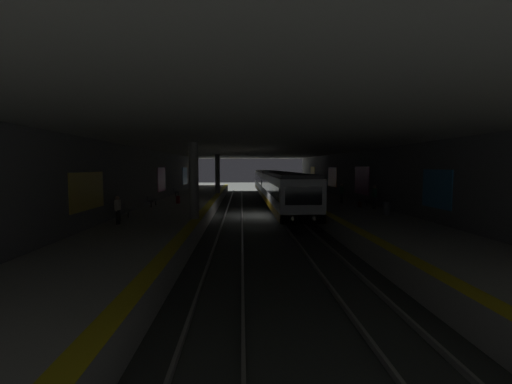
# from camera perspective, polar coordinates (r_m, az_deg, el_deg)

# --- Properties ---
(ground_plane) EXTENTS (120.00, 120.00, 0.00)m
(ground_plane) POSITION_cam_1_polar(r_m,az_deg,el_deg) (28.25, 0.59, -4.08)
(ground_plane) COLOR #383A38
(track_left) EXTENTS (60.00, 1.53, 0.16)m
(track_left) POSITION_cam_1_polar(r_m,az_deg,el_deg) (28.44, 5.03, -3.88)
(track_left) COLOR gray
(track_left) RESTS_ON ground
(track_right) EXTENTS (60.00, 1.53, 0.16)m
(track_right) POSITION_cam_1_polar(r_m,az_deg,el_deg) (28.21, -3.89, -3.94)
(track_right) COLOR gray
(track_right) RESTS_ON ground
(platform_left) EXTENTS (60.00, 5.30, 1.06)m
(platform_left) POSITION_cam_1_polar(r_m,az_deg,el_deg) (29.27, 13.51, -2.87)
(platform_left) COLOR #A8A59E
(platform_left) RESTS_ON ground
(platform_right) EXTENTS (60.00, 5.30, 1.06)m
(platform_right) POSITION_cam_1_polar(r_m,az_deg,el_deg) (28.59, -12.65, -3.03)
(platform_right) COLOR #A8A59E
(platform_right) RESTS_ON ground
(wall_left) EXTENTS (60.00, 0.56, 5.60)m
(wall_left) POSITION_cam_1_polar(r_m,az_deg,el_deg) (30.07, 18.88, 1.56)
(wall_left) COLOR slate
(wall_left) RESTS_ON ground
(wall_right) EXTENTS (60.00, 0.56, 5.60)m
(wall_right) POSITION_cam_1_polar(r_m,az_deg,el_deg) (29.07, -18.35, 1.48)
(wall_right) COLOR slate
(wall_right) RESTS_ON ground
(ceiling_slab) EXTENTS (60.00, 19.40, 0.40)m
(ceiling_slab) POSITION_cam_1_polar(r_m,az_deg,el_deg) (27.99, 0.60, 7.74)
(ceiling_slab) COLOR #ADAAA3
(ceiling_slab) RESTS_ON wall_left
(pillar_near) EXTENTS (0.56, 0.56, 4.55)m
(pillar_near) POSITION_cam_1_polar(r_m,az_deg,el_deg) (19.95, -10.70, 1.92)
(pillar_near) COLOR gray
(pillar_near) RESTS_ON platform_right
(pillar_far) EXTENTS (0.56, 0.56, 4.55)m
(pillar_far) POSITION_cam_1_polar(r_m,az_deg,el_deg) (39.16, -6.67, 3.13)
(pillar_far) COLOR gray
(pillar_far) RESTS_ON platform_right
(metro_train) EXTENTS (36.86, 2.83, 3.49)m
(metro_train) POSITION_cam_1_polar(r_m,az_deg,el_deg) (38.17, 3.08, 1.17)
(metro_train) COLOR silver
(metro_train) RESTS_ON track_left
(bench_left_near) EXTENTS (1.70, 0.47, 0.86)m
(bench_left_near) POSITION_cam_1_polar(r_m,az_deg,el_deg) (27.05, 19.31, -1.34)
(bench_left_near) COLOR #262628
(bench_left_near) RESTS_ON platform_left
(bench_left_mid) EXTENTS (1.70, 0.47, 0.86)m
(bench_left_mid) POSITION_cam_1_polar(r_m,az_deg,el_deg) (43.79, 10.76, 0.91)
(bench_left_mid) COLOR #262628
(bench_left_mid) RESTS_ON platform_left
(bench_right_near) EXTENTS (1.70, 0.47, 0.86)m
(bench_right_near) POSITION_cam_1_polar(r_m,az_deg,el_deg) (21.02, -22.05, -2.99)
(bench_right_near) COLOR #262628
(bench_right_near) RESTS_ON platform_right
(bench_right_mid) EXTENTS (1.70, 0.47, 0.86)m
(bench_right_mid) POSITION_cam_1_polar(r_m,az_deg,el_deg) (27.18, -17.48, -1.27)
(bench_right_mid) COLOR #262628
(bench_right_mid) RESTS_ON platform_right
(bench_right_far) EXTENTS (1.70, 0.47, 0.86)m
(bench_right_far) POSITION_cam_1_polar(r_m,az_deg,el_deg) (36.35, -13.64, 0.18)
(bench_right_far) COLOR #262628
(bench_right_far) RESTS_ON platform_right
(person_waiting_near) EXTENTS (0.60, 0.23, 1.66)m
(person_waiting_near) POSITION_cam_1_polar(r_m,az_deg,el_deg) (40.49, 9.94, 1.18)
(person_waiting_near) COLOR #414141
(person_waiting_near) RESTS_ON platform_left
(person_walking_mid) EXTENTS (0.60, 0.23, 1.67)m
(person_walking_mid) POSITION_cam_1_polar(r_m,az_deg,el_deg) (29.03, 14.58, -0.10)
(person_walking_mid) COLOR #333333
(person_walking_mid) RESTS_ON platform_left
(person_standing_far) EXTENTS (0.60, 0.24, 1.75)m
(person_standing_far) POSITION_cam_1_polar(r_m,az_deg,el_deg) (25.83, 19.79, -0.64)
(person_standing_far) COLOR #373737
(person_standing_far) RESTS_ON platform_left
(person_boarding) EXTENTS (0.60, 0.22, 1.53)m
(person_boarding) POSITION_cam_1_polar(r_m,az_deg,el_deg) (19.35, -22.78, -2.74)
(person_boarding) COLOR black
(person_boarding) RESTS_ON platform_right
(suitcase_rolling) EXTENTS (0.34, 0.26, 0.93)m
(suitcase_rolling) POSITION_cam_1_polar(r_m,az_deg,el_deg) (28.83, -13.33, -1.29)
(suitcase_rolling) COLOR maroon
(suitcase_rolling) RESTS_ON platform_right
(backpack_on_floor) EXTENTS (0.30, 0.20, 0.40)m
(backpack_on_floor) POSITION_cam_1_polar(r_m,az_deg,el_deg) (26.75, 17.49, -2.06)
(backpack_on_floor) COLOR maroon
(backpack_on_floor) RESTS_ON platform_left
(trash_bin) EXTENTS (0.44, 0.44, 0.85)m
(trash_bin) POSITION_cam_1_polar(r_m,az_deg,el_deg) (22.81, 21.63, -2.68)
(trash_bin) COLOR #595B5E
(trash_bin) RESTS_ON platform_left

